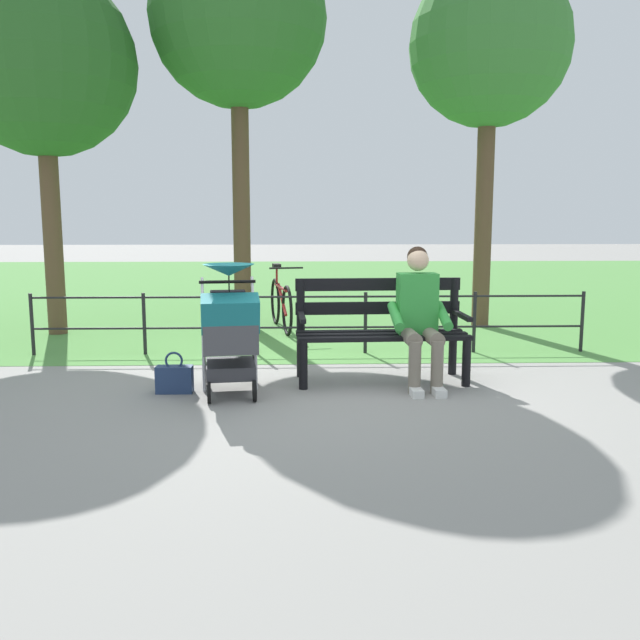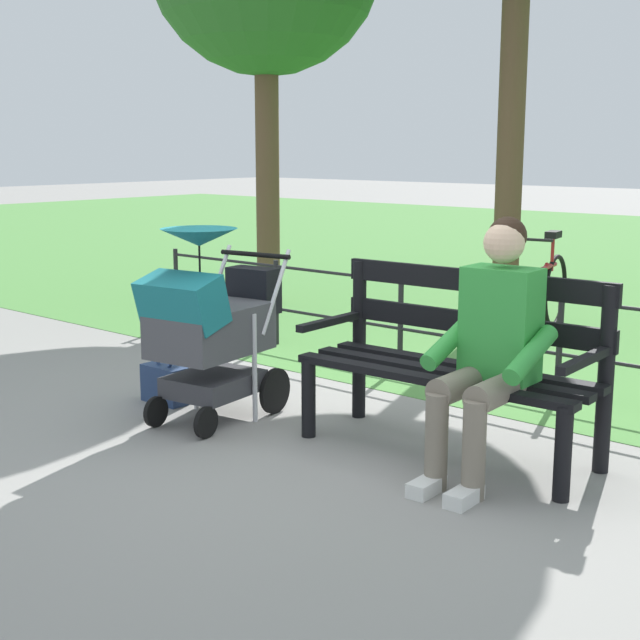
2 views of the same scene
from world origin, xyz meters
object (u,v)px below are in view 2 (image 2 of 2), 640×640
Objects in this scene: park_bench at (456,354)px; person_on_bench at (490,342)px; stroller at (210,323)px; bicycle at (539,295)px; handbag at (165,383)px.

person_on_bench is at bearing 145.85° from park_bench.
bicycle is (-0.36, -3.43, -0.23)m from stroller.
bicycle is (1.02, -2.94, -0.16)m from park_bench.
handbag is at bearing 75.65° from bicycle.
park_bench is 1.27× the size of person_on_bench.
park_bench is at bearing 109.10° from bicycle.
handbag is at bearing 5.44° from person_on_bench.
park_bench is 0.99× the size of bicycle.
person_on_bench is at bearing 113.07° from bicycle.
park_bench is at bearing -34.15° from person_on_bench.
handbag is (2.21, 0.21, -0.55)m from person_on_bench.
person_on_bench is 1.73m from stroller.
handbag is (0.50, -0.06, -0.47)m from stroller.
bicycle is at bearing -95.98° from stroller.
stroller is at bearing 84.02° from bicycle.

